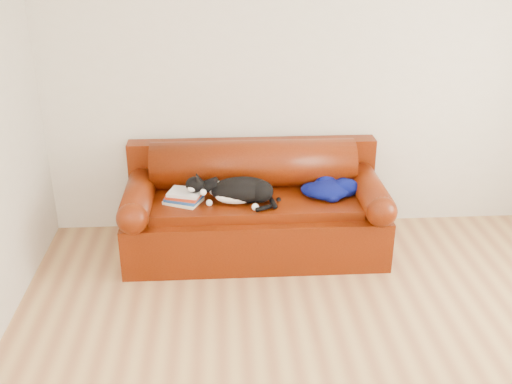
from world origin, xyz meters
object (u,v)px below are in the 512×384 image
blanket (330,188)px  cat (240,191)px  book_stack (184,197)px  sofa_base (255,225)px

blanket → cat: bearing=-172.8°
book_stack → blanket: (1.17, 0.07, 0.01)m
sofa_base → book_stack: 0.65m
sofa_base → cat: 0.40m
blanket → book_stack: bearing=-176.6°
cat → book_stack: bearing=-165.1°
sofa_base → book_stack: size_ratio=6.33×
sofa_base → book_stack: (-0.57, -0.09, 0.31)m
cat → blanket: bearing=24.9°
cat → blanket: cat is taller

